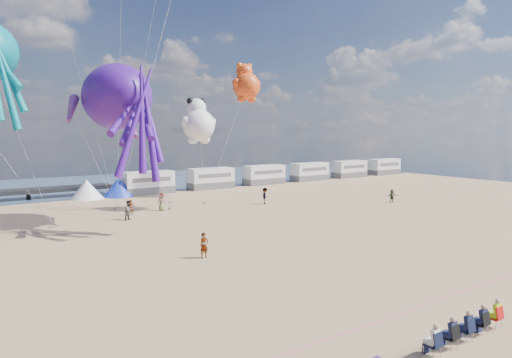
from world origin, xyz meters
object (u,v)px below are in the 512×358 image
standing_person (204,245)px  beachgoer_4 (392,196)px  sandbag_c (205,203)px  sandbag_e (117,209)px  motorhome_5 (384,167)px  sandbag_d (172,202)px  beachgoer_2 (265,196)px  sandbag_b (171,208)px  kite_panda (199,125)px  kite_octopus_purple (116,97)px  cooler_navy (478,328)px  tent_blue (119,187)px  beachgoer_1 (129,210)px  motorhome_3 (310,172)px  motorhome_4 (349,169)px  motorhome_2 (264,175)px  motorhome_0 (148,183)px  beachgoer_5 (131,208)px  windsock_right (72,109)px  windsock_mid (131,121)px  tent_white (87,189)px  beachgoer_0 (162,202)px  sandbag_a (53,227)px  spectator_row (465,325)px  motorhome_1 (211,178)px

standing_person → beachgoer_4: size_ratio=1.11×
sandbag_c → sandbag_e: (-9.62, 2.04, 0.00)m
motorhome_5 → sandbag_d: bearing=-169.4°
motorhome_5 → beachgoer_2: bearing=-158.3°
beachgoer_2 → sandbag_b: (-10.44, 2.75, -0.83)m
sandbag_e → kite_panda: size_ratio=0.09×
kite_octopus_purple → sandbag_b: bearing=47.9°
cooler_navy → sandbag_c: bearing=79.8°
tent_blue → standing_person: (-4.54, -31.58, -0.35)m
beachgoer_1 → motorhome_3: bearing=-2.5°
cooler_navy → sandbag_d: size_ratio=0.76×
motorhome_4 → motorhome_2: bearing=180.0°
motorhome_3 → cooler_navy: bearing=-124.3°
standing_person → sandbag_d: size_ratio=3.41×
sandbag_c → motorhome_4: bearing=18.3°
motorhome_0 → beachgoer_5: 15.75m
tent_blue → windsock_right: (-8.83, -15.11, 9.11)m
standing_person → motorhome_3: bearing=37.5°
sandbag_b → windsock_mid: bearing=-147.9°
beachgoer_5 → sandbag_d: bearing=49.1°
motorhome_0 → tent_white: (-8.00, 0.00, -0.30)m
beachgoer_0 → beachgoer_1: beachgoer_0 is taller
beachgoer_0 → sandbag_a: size_ratio=3.72×
cooler_navy → standing_person: bearing=104.5°
beachgoer_5 → kite_panda: bearing=8.9°
spectator_row → beachgoer_1: bearing=94.8°
beachgoer_5 → sandbag_b: beachgoer_5 is taller
motorhome_3 → beachgoer_2: motorhome_3 is taller
sandbag_e → beachgoer_5: bearing=-88.8°
motorhome_0 → sandbag_a: bearing=-133.3°
beachgoer_0 → motorhome_1: bearing=70.7°
beachgoer_0 → sandbag_d: 4.99m
cooler_navy → sandbag_c: (6.51, 36.22, -0.04)m
beachgoer_4 → kite_panda: size_ratio=0.27×
beachgoer_2 → windsock_right: (-20.68, 0.63, 9.37)m
motorhome_2 → beachgoer_5: bearing=-152.1°
motorhome_0 → standing_person: size_ratio=3.87×
standing_person → tent_blue: bearing=78.9°
motorhome_0 → windsock_mid: 19.79m
motorhome_1 → beachgoer_0: bearing=-135.3°
spectator_row → kite_panda: kite_panda is taller
motorhome_3 → cooler_navy: motorhome_3 is taller
motorhome_4 → sandbag_e: (-45.40, -9.76, -1.39)m
motorhome_0 → kite_panda: size_ratio=1.13×
sandbag_b → motorhome_3: bearing=22.7°
motorhome_5 → cooler_navy: motorhome_5 is taller
tent_white → sandbag_b: size_ratio=8.00×
sandbag_c → sandbag_e: bearing=168.0°
tent_blue → sandbag_c: size_ratio=8.00×
tent_white → sandbag_d: 11.62m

